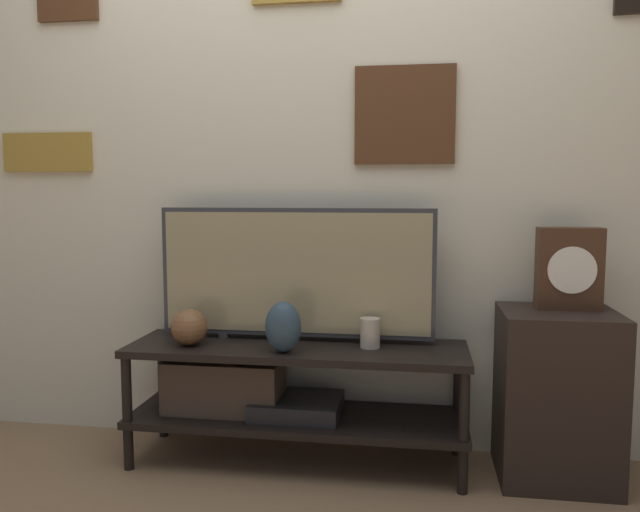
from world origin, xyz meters
name	(u,v)px	position (x,y,z in m)	size (l,w,h in m)	color
ground_plane	(285,489)	(0.00, 0.00, 0.00)	(12.00, 12.00, 0.00)	#846647
wall_back	(307,135)	(0.00, 0.50, 1.36)	(6.40, 0.08, 2.70)	beige
media_console	(271,387)	(-0.11, 0.25, 0.31)	(1.38, 0.41, 0.49)	black
television	(296,273)	(-0.02, 0.33, 0.78)	(1.16, 0.05, 0.56)	#333338
vase_urn_stoneware	(283,327)	(-0.03, 0.13, 0.59)	(0.14, 0.12, 0.20)	#2D4251
vase_round_glass	(189,327)	(-0.44, 0.18, 0.57)	(0.15, 0.15, 0.15)	brown
candle_jar	(370,333)	(0.30, 0.26, 0.55)	(0.08, 0.08, 0.12)	#C1B29E
side_table	(556,395)	(1.02, 0.26, 0.33)	(0.43, 0.38, 0.66)	black
mantel_clock	(569,268)	(1.06, 0.31, 0.82)	(0.24, 0.11, 0.32)	#422819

